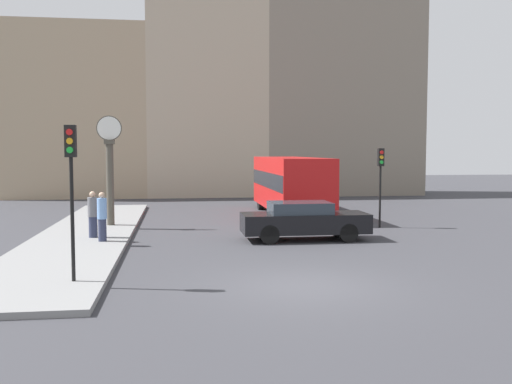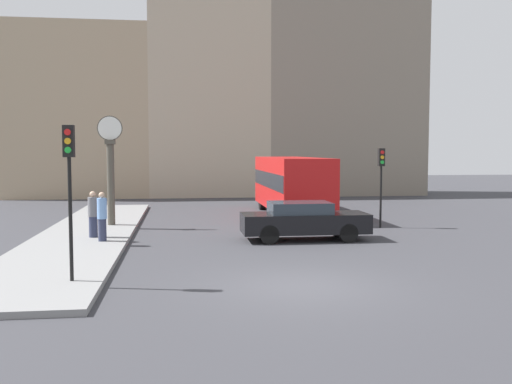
# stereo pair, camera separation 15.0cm
# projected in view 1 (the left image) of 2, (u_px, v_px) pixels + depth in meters

# --- Properties ---
(ground_plane) EXTENTS (120.00, 120.00, 0.00)m
(ground_plane) POSITION_uv_depth(u_px,v_px,m) (303.00, 286.00, 13.88)
(ground_plane) COLOR #38383D
(sidewalk_corner) EXTENTS (3.47, 22.17, 0.16)m
(sidewalk_corner) POSITION_uv_depth(u_px,v_px,m) (87.00, 234.00, 21.96)
(sidewalk_corner) COLOR gray
(sidewalk_corner) RESTS_ON ground_plane
(building_row) EXTENTS (30.17, 5.00, 14.52)m
(building_row) POSITION_uv_depth(u_px,v_px,m) (225.00, 102.00, 41.88)
(building_row) COLOR tan
(building_row) RESTS_ON ground_plane
(sedan_car) EXTENTS (4.63, 1.74, 1.41)m
(sedan_car) POSITION_uv_depth(u_px,v_px,m) (304.00, 220.00, 20.96)
(sedan_car) COLOR black
(sedan_car) RESTS_ON ground_plane
(bus_distant) EXTENTS (2.46, 9.42, 2.95)m
(bus_distant) POSITION_uv_depth(u_px,v_px,m) (290.00, 182.00, 29.02)
(bus_distant) COLOR red
(bus_distant) RESTS_ON ground_plane
(traffic_light_near) EXTENTS (0.26, 0.24, 3.74)m
(traffic_light_near) POSITION_uv_depth(u_px,v_px,m) (71.00, 170.00, 13.50)
(traffic_light_near) COLOR black
(traffic_light_near) RESTS_ON sidewalk_corner
(traffic_light_far) EXTENTS (0.26, 0.24, 3.39)m
(traffic_light_far) POSITION_uv_depth(u_px,v_px,m) (381.00, 171.00, 24.26)
(traffic_light_far) COLOR black
(traffic_light_far) RESTS_ON ground_plane
(street_clock) EXTENTS (1.05, 0.40, 4.60)m
(street_clock) POSITION_uv_depth(u_px,v_px,m) (110.00, 170.00, 23.92)
(street_clock) COLOR #4C473D
(street_clock) RESTS_ON sidewalk_corner
(pedestrian_blue_stripe) EXTENTS (0.33, 0.33, 1.70)m
(pedestrian_blue_stripe) POSITION_uv_depth(u_px,v_px,m) (102.00, 217.00, 19.68)
(pedestrian_blue_stripe) COLOR #2D334C
(pedestrian_blue_stripe) RESTS_ON sidewalk_corner
(pedestrian_grey_jacket) EXTENTS (0.36, 0.36, 1.67)m
(pedestrian_grey_jacket) POSITION_uv_depth(u_px,v_px,m) (93.00, 214.00, 20.57)
(pedestrian_grey_jacket) COLOR #2D334C
(pedestrian_grey_jacket) RESTS_ON sidewalk_corner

